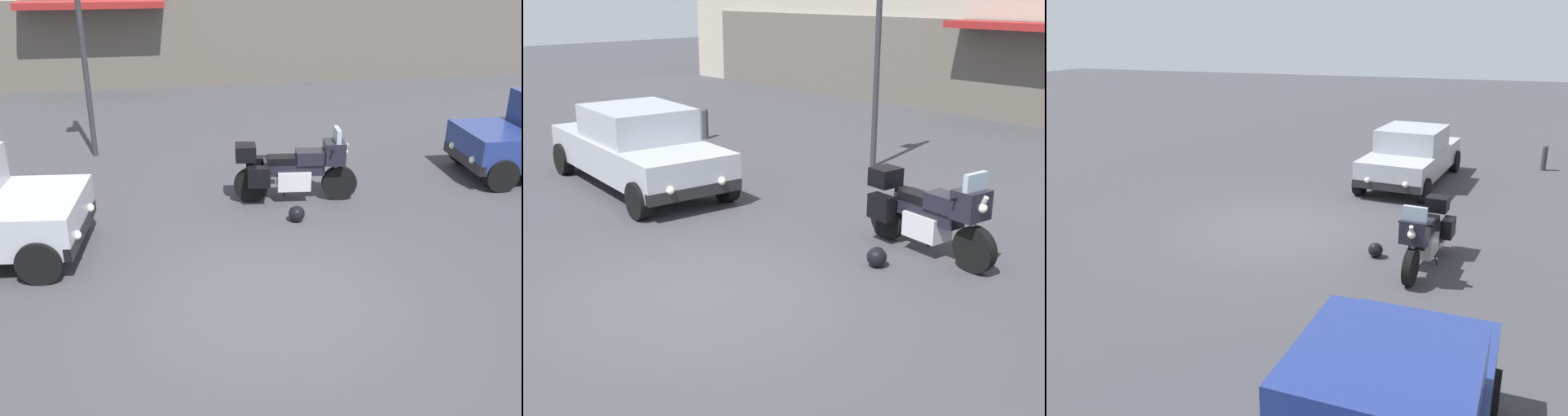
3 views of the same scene
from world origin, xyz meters
TOP-DOWN VIEW (x-y plane):
  - ground_plane at (0.00, 0.00)m, footprint 80.00×80.00m
  - motorcycle at (1.02, 3.26)m, footprint 2.26×0.84m
  - helmet at (0.88, 2.34)m, footprint 0.28×0.28m
  - streetlamp_curbside at (-2.80, 6.39)m, footprint 0.28×0.94m

SIDE VIEW (x-z plane):
  - ground_plane at x=0.00m, z-range 0.00..0.00m
  - helmet at x=0.88m, z-range 0.00..0.28m
  - motorcycle at x=1.02m, z-range -0.06..1.30m
  - streetlamp_curbside at x=-2.80m, z-range 0.53..5.58m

